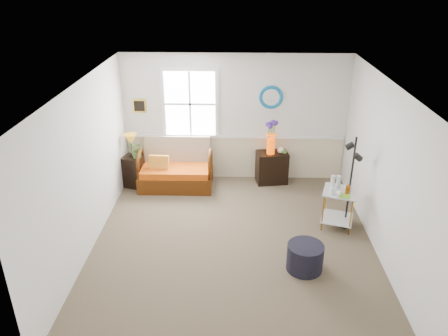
{
  "coord_description": "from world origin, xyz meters",
  "views": [
    {
      "loc": [
        0.03,
        -5.9,
        4.1
      ],
      "look_at": [
        -0.17,
        0.63,
        1.06
      ],
      "focal_mm": 35.0,
      "sensor_mm": 36.0,
      "label": 1
    }
  ],
  "objects_px": {
    "loveseat": "(176,165)",
    "floor_lamp": "(350,183)",
    "cabinet": "(272,167)",
    "ottoman": "(305,257)",
    "side_table": "(338,209)",
    "lamp_stand": "(133,171)"
  },
  "relations": [
    {
      "from": "ottoman",
      "to": "cabinet",
      "type": "bearing_deg",
      "value": 95.87
    },
    {
      "from": "lamp_stand",
      "to": "side_table",
      "type": "height_order",
      "value": "side_table"
    },
    {
      "from": "ottoman",
      "to": "loveseat",
      "type": "bearing_deg",
      "value": 130.64
    },
    {
      "from": "loveseat",
      "to": "ottoman",
      "type": "distance_m",
      "value": 3.45
    },
    {
      "from": "lamp_stand",
      "to": "side_table",
      "type": "xyz_separation_m",
      "value": [
        3.83,
        -1.42,
        0.02
      ]
    },
    {
      "from": "lamp_stand",
      "to": "cabinet",
      "type": "height_order",
      "value": "cabinet"
    },
    {
      "from": "lamp_stand",
      "to": "floor_lamp",
      "type": "distance_m",
      "value": 4.25
    },
    {
      "from": "cabinet",
      "to": "ottoman",
      "type": "distance_m",
      "value": 2.89
    },
    {
      "from": "cabinet",
      "to": "side_table",
      "type": "xyz_separation_m",
      "value": [
        1.01,
        -1.67,
        0.01
      ]
    },
    {
      "from": "side_table",
      "to": "ottoman",
      "type": "height_order",
      "value": "side_table"
    },
    {
      "from": "loveseat",
      "to": "floor_lamp",
      "type": "xyz_separation_m",
      "value": [
        3.11,
        -1.38,
        0.34
      ]
    },
    {
      "from": "lamp_stand",
      "to": "side_table",
      "type": "bearing_deg",
      "value": -20.43
    },
    {
      "from": "floor_lamp",
      "to": "ottoman",
      "type": "xyz_separation_m",
      "value": [
        -0.87,
        -1.23,
        -0.61
      ]
    },
    {
      "from": "loveseat",
      "to": "lamp_stand",
      "type": "relative_size",
      "value": 2.28
    },
    {
      "from": "cabinet",
      "to": "side_table",
      "type": "height_order",
      "value": "side_table"
    },
    {
      "from": "cabinet",
      "to": "ottoman",
      "type": "xyz_separation_m",
      "value": [
        0.3,
        -2.87,
        -0.12
      ]
    },
    {
      "from": "loveseat",
      "to": "ottoman",
      "type": "height_order",
      "value": "loveseat"
    },
    {
      "from": "lamp_stand",
      "to": "ottoman",
      "type": "distance_m",
      "value": 4.07
    },
    {
      "from": "loveseat",
      "to": "lamp_stand",
      "type": "bearing_deg",
      "value": 178.46
    },
    {
      "from": "floor_lamp",
      "to": "loveseat",
      "type": "bearing_deg",
      "value": 162.71
    },
    {
      "from": "side_table",
      "to": "ottoman",
      "type": "distance_m",
      "value": 1.41
    },
    {
      "from": "cabinet",
      "to": "floor_lamp",
      "type": "bearing_deg",
      "value": -63.57
    }
  ]
}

